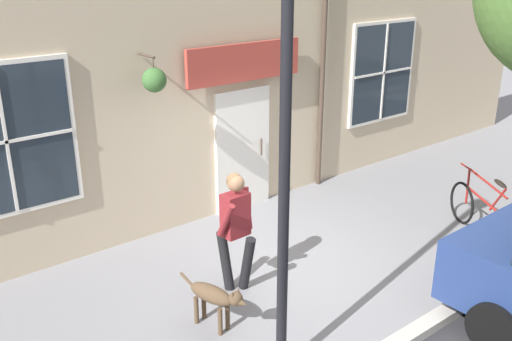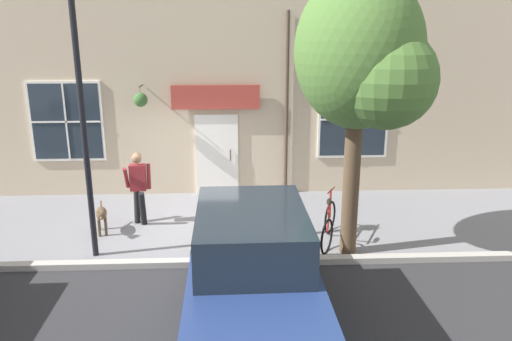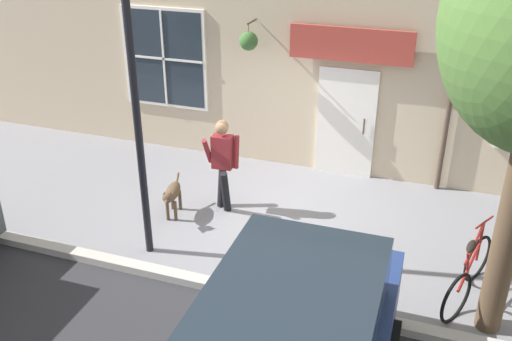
% 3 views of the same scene
% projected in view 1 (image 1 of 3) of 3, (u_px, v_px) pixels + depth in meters
% --- Properties ---
extents(ground_plane, '(90.00, 90.00, 0.00)m').
position_uv_depth(ground_plane, '(295.00, 269.00, 8.03)').
color(ground_plane, gray).
extents(storefront_facade, '(0.95, 18.00, 5.30)m').
position_uv_depth(storefront_facade, '(199.00, 59.00, 8.82)').
color(storefront_facade, '#C6B293').
rests_on(storefront_facade, ground_plane).
extents(pedestrian_walking, '(0.54, 0.55, 1.64)m').
position_uv_depth(pedestrian_walking, '(236.00, 222.00, 7.23)').
color(pedestrian_walking, black).
rests_on(pedestrian_walking, ground_plane).
extents(dog_on_leash, '(1.01, 0.37, 0.64)m').
position_uv_depth(dog_on_leash, '(215.00, 297.00, 6.62)').
color(dog_on_leash, brown).
rests_on(dog_on_leash, ground_plane).
extents(leaning_bicycle, '(1.65, 0.62, 1.01)m').
position_uv_depth(leaning_bicycle, '(486.00, 212.00, 8.91)').
color(leaning_bicycle, black).
rests_on(leaning_bicycle, ground_plane).
extents(street_lamp, '(0.32, 0.32, 5.07)m').
position_uv_depth(street_lamp, '(286.00, 61.00, 4.91)').
color(street_lamp, black).
rests_on(street_lamp, ground_plane).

